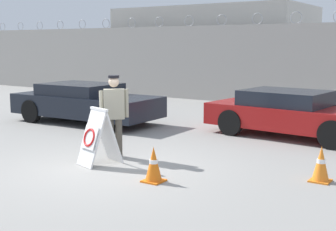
% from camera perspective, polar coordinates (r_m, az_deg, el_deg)
% --- Properties ---
extents(ground_plane, '(90.00, 90.00, 0.00)m').
position_cam_1_polar(ground_plane, '(9.41, -7.40, -6.38)').
color(ground_plane, gray).
extents(perimeter_wall, '(36.00, 0.30, 3.68)m').
position_cam_1_polar(perimeter_wall, '(18.98, 15.15, 5.94)').
color(perimeter_wall, '#ADA8A0').
rests_on(perimeter_wall, ground_plane).
extents(building_block, '(9.72, 5.35, 4.30)m').
position_cam_1_polar(building_block, '(25.21, 5.62, 8.02)').
color(building_block, beige).
rests_on(building_block, ground_plane).
extents(barricade_sign, '(0.77, 0.92, 1.16)m').
position_cam_1_polar(barricade_sign, '(9.62, -8.56, -2.53)').
color(barricade_sign, white).
rests_on(barricade_sign, ground_plane).
extents(security_guard, '(0.65, 0.50, 1.77)m').
position_cam_1_polar(security_guard, '(10.14, -6.57, 0.47)').
color(security_guard, '#514C42').
rests_on(security_guard, ground_plane).
extents(traffic_cone_near, '(0.35, 0.35, 0.64)m').
position_cam_1_polar(traffic_cone_near, '(8.36, -1.77, -5.98)').
color(traffic_cone_near, orange).
rests_on(traffic_cone_near, ground_plane).
extents(traffic_cone_mid, '(0.35, 0.35, 0.65)m').
position_cam_1_polar(traffic_cone_mid, '(8.80, 18.15, -5.65)').
color(traffic_cone_mid, orange).
rests_on(traffic_cone_mid, ground_plane).
extents(parked_car_front_coupe, '(4.78, 2.10, 1.22)m').
position_cam_1_polar(parked_car_front_coupe, '(14.80, -10.07, 1.60)').
color(parked_car_front_coupe, black).
rests_on(parked_car_front_coupe, ground_plane).
extents(parked_car_rear_sedan, '(4.59, 2.25, 1.22)m').
position_cam_1_polar(parked_car_rear_sedan, '(12.79, 14.78, 0.28)').
color(parked_car_rear_sedan, black).
rests_on(parked_car_rear_sedan, ground_plane).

